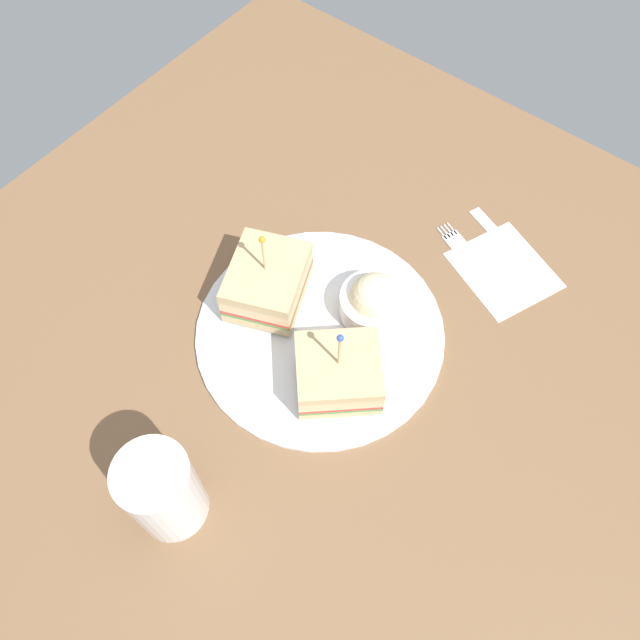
% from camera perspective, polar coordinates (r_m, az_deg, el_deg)
% --- Properties ---
extents(ground_plane, '(0.90, 0.90, 0.02)m').
position_cam_1_polar(ground_plane, '(0.75, -0.00, -1.53)').
color(ground_plane, brown).
extents(plate, '(0.28, 0.28, 0.01)m').
position_cam_1_polar(plate, '(0.74, -0.00, -0.97)').
color(plate, white).
rests_on(plate, ground_plane).
extents(sandwich_half_front, '(0.11, 0.12, 0.11)m').
position_cam_1_polar(sandwich_half_front, '(0.73, -4.54, 3.36)').
color(sandwich_half_front, tan).
rests_on(sandwich_half_front, plate).
extents(sandwich_half_back, '(0.12, 0.12, 0.10)m').
position_cam_1_polar(sandwich_half_back, '(0.68, 1.59, -4.61)').
color(sandwich_half_back, tan).
rests_on(sandwich_half_back, plate).
extents(coleslaw_bowl, '(0.08, 0.08, 0.06)m').
position_cam_1_polar(coleslaw_bowl, '(0.73, 4.71, 1.70)').
color(coleslaw_bowl, white).
rests_on(coleslaw_bowl, plate).
extents(drink_glass, '(0.07, 0.07, 0.11)m').
position_cam_1_polar(drink_glass, '(0.64, -13.37, -14.30)').
color(drink_glass, '#B74C33').
rests_on(drink_glass, ground_plane).
extents(napkin, '(0.14, 0.13, 0.00)m').
position_cam_1_polar(napkin, '(0.81, 15.62, 4.19)').
color(napkin, white).
rests_on(napkin, ground_plane).
extents(fork, '(0.13, 0.06, 0.00)m').
position_cam_1_polar(fork, '(0.81, 12.56, 5.57)').
color(fork, silver).
rests_on(fork, ground_plane).
extents(knife, '(0.12, 0.06, 0.00)m').
position_cam_1_polar(knife, '(0.84, 15.49, 6.68)').
color(knife, silver).
rests_on(knife, ground_plane).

